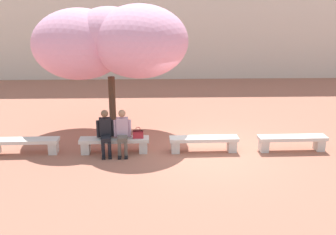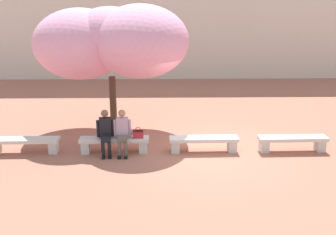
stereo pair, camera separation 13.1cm
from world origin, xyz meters
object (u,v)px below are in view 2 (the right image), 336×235
(person_seated_right, at_px, (122,130))
(cherry_tree_main, at_px, (112,41))
(stone_bench_west_end, at_px, (24,143))
(stone_bench_center, at_px, (204,142))
(stone_bench_near_west, at_px, (114,142))
(handbag, at_px, (138,134))
(stone_bench_near_east, at_px, (292,141))
(person_seated_left, at_px, (105,130))

(person_seated_right, relative_size, cherry_tree_main, 0.25)
(stone_bench_west_end, relative_size, person_seated_right, 1.57)
(stone_bench_center, distance_m, cherry_tree_main, 4.45)
(stone_bench_near_west, distance_m, cherry_tree_main, 3.45)
(stone_bench_center, bearing_deg, person_seated_right, -178.71)
(cherry_tree_main, bearing_deg, handbag, -67.60)
(stone_bench_west_end, relative_size, stone_bench_center, 1.00)
(stone_bench_center, distance_m, handbag, 1.94)
(stone_bench_near_west, relative_size, stone_bench_center, 1.00)
(handbag, distance_m, cherry_tree_main, 3.36)
(stone_bench_near_east, bearing_deg, cherry_tree_main, 158.27)
(stone_bench_near_west, bearing_deg, person_seated_right, -12.04)
(stone_bench_center, distance_m, person_seated_left, 2.88)
(stone_bench_west_end, xyz_separation_m, person_seated_left, (2.38, -0.05, 0.39))
(stone_bench_west_end, bearing_deg, stone_bench_near_west, 0.00)
(stone_bench_west_end, relative_size, stone_bench_near_west, 1.00)
(stone_bench_center, relative_size, person_seated_right, 1.57)
(cherry_tree_main, bearing_deg, stone_bench_west_end, -138.12)
(stone_bench_near_east, height_order, person_seated_right, person_seated_right)
(person_seated_right, xyz_separation_m, cherry_tree_main, (-0.45, 2.22, 2.28))
(stone_bench_center, height_order, stone_bench_near_east, same)
(stone_bench_near_west, xyz_separation_m, handbag, (0.70, -0.01, 0.27))
(stone_bench_west_end, distance_m, stone_bench_center, 5.23)
(stone_bench_west_end, xyz_separation_m, handbag, (3.31, -0.01, 0.27))
(stone_bench_west_end, bearing_deg, handbag, -0.20)
(handbag, bearing_deg, person_seated_left, -177.45)
(stone_bench_center, bearing_deg, stone_bench_near_east, 0.00)
(handbag, xyz_separation_m, cherry_tree_main, (-0.90, 2.18, 2.40))
(person_seated_left, xyz_separation_m, person_seated_right, (0.49, -0.00, 0.00))
(stone_bench_west_end, height_order, stone_bench_near_east, same)
(stone_bench_west_end, height_order, handbag, handbag)
(stone_bench_center, xyz_separation_m, stone_bench_near_east, (2.62, 0.00, 0.00))
(stone_bench_west_end, xyz_separation_m, cherry_tree_main, (2.42, 2.17, 2.67))
(stone_bench_near_east, bearing_deg, handbag, -179.86)
(stone_bench_west_end, xyz_separation_m, stone_bench_near_west, (2.62, 0.00, 0.00))
(person_seated_left, height_order, person_seated_right, same)
(stone_bench_west_end, relative_size, cherry_tree_main, 0.40)
(stone_bench_west_end, relative_size, person_seated_left, 1.57)
(stone_bench_near_east, bearing_deg, stone_bench_west_end, 180.00)
(person_seated_left, xyz_separation_m, cherry_tree_main, (0.04, 2.22, 2.28))
(handbag, bearing_deg, stone_bench_west_end, 179.80)
(handbag, height_order, cherry_tree_main, cherry_tree_main)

